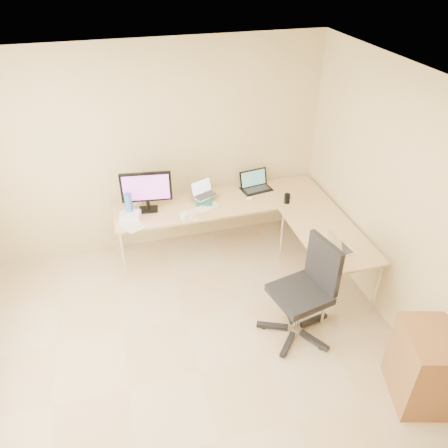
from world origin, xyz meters
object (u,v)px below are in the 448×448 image
object	(u,v)px
desk_main	(221,225)
laptop_center	(205,189)
desk_fan	(137,195)
office_chair	(299,296)
water_bottle	(129,205)
monitor	(147,192)
mug	(184,216)
laptop_black	(257,181)
desk_return	(325,259)
cabinet	(425,368)
laptop_return	(342,243)
keyboard	(201,210)

from	to	relation	value
desk_main	laptop_center	xyz separation A→B (m)	(-0.19, 0.09, 0.51)
desk_fan	office_chair	world-z (taller)	office_chair
laptop_center	water_bottle	size ratio (longest dim) A/B	1.01
monitor	laptop_center	bearing A→B (deg)	12.77
office_chair	mug	bearing A→B (deg)	111.70
mug	laptop_black	bearing A→B (deg)	23.34
mug	water_bottle	size ratio (longest dim) A/B	0.32
laptop_center	office_chair	size ratio (longest dim) A/B	0.28
mug	desk_return	bearing A→B (deg)	-25.01
monitor	office_chair	world-z (taller)	monitor
desk_main	water_bottle	world-z (taller)	water_bottle
desk_return	cabinet	xyz separation A→B (m)	(0.15, -1.61, -0.01)
desk_return	desk_fan	size ratio (longest dim) A/B	5.25
monitor	water_bottle	bearing A→B (deg)	-151.51
monitor	office_chair	bearing A→B (deg)	-44.85
laptop_center	cabinet	distance (m)	3.05
mug	laptop_return	distance (m)	1.79
keyboard	desk_fan	bearing A→B (deg)	129.69
desk_main	desk_return	xyz separation A→B (m)	(0.98, -1.00, 0.00)
laptop_black	office_chair	xyz separation A→B (m)	(-0.15, -1.77, -0.35)
laptop_return	desk_main	bearing A→B (deg)	28.59
laptop_center	laptop_black	size ratio (longest dim) A/B	0.81
desk_return	laptop_return	size ratio (longest dim) A/B	4.32
cabinet	desk_main	bearing A→B (deg)	129.46
monitor	water_bottle	world-z (taller)	monitor
desk_return	cabinet	bearing A→B (deg)	-84.68
desk_return	laptop_center	distance (m)	1.67
desk_return	mug	size ratio (longest dim) A/B	13.20
desk_return	office_chair	xyz separation A→B (m)	(-0.61, -0.62, 0.13)
mug	monitor	bearing A→B (deg)	138.76
monitor	desk_fan	world-z (taller)	monitor
desk_main	laptop_return	world-z (taller)	laptop_return
desk_return	laptop_black	world-z (taller)	laptop_black
keyboard	water_bottle	size ratio (longest dim) A/B	1.57
desk_return	mug	world-z (taller)	mug
desk_return	monitor	size ratio (longest dim) A/B	2.19
keyboard	office_chair	size ratio (longest dim) A/B	0.44
desk_main	laptop_center	world-z (taller)	laptop_center
desk_main	mug	distance (m)	0.73
desk_main	laptop_return	distance (m)	1.69
laptop_return	cabinet	xyz separation A→B (m)	(0.18, -1.29, -0.47)
desk_return	monitor	world-z (taller)	monitor
desk_return	laptop_return	world-z (taller)	laptop_return
desk_return	mug	distance (m)	1.71
keyboard	laptop_return	world-z (taller)	laptop_return
desk_main	mug	bearing A→B (deg)	-150.72
desk_main	laptop_return	size ratio (longest dim) A/B	8.81
monitor	desk_fan	xyz separation A→B (m)	(-0.10, 0.17, -0.13)
desk_return	office_chair	bearing A→B (deg)	-134.64
laptop_center	mug	distance (m)	0.53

